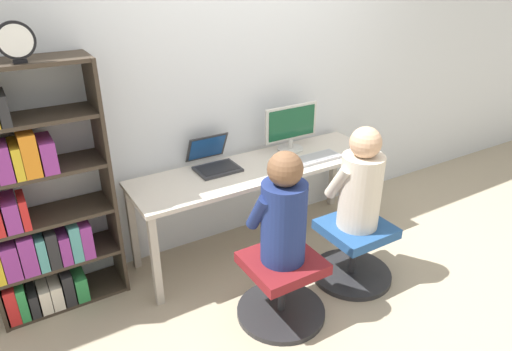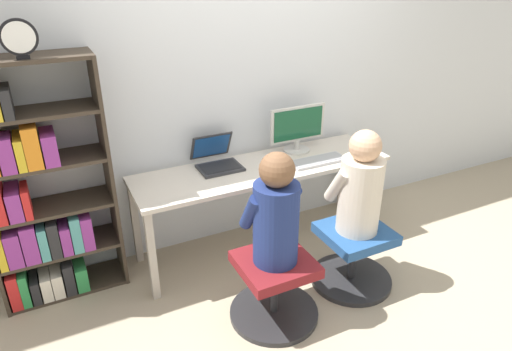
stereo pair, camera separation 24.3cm
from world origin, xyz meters
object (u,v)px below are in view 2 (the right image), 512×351
Objects in this scene: laptop at (217,160)px; office_chair_left at (353,255)px; office_chair_right at (274,288)px; person_at_laptop at (276,214)px; bookshelf at (36,199)px; person_at_monitor at (360,187)px; desk_clock at (19,38)px; keyboard at (318,161)px; desktop_monitor at (298,129)px.

laptop is 0.60× the size of office_chair_left.
office_chair_right is at bearing -89.37° from laptop.
office_chair_right is at bearing -90.00° from person_at_laptop.
laptop is 1.24m from bookshelf.
office_chair_right is at bearing -174.49° from person_at_monitor.
office_chair_left is at bearing 4.67° from person_at_laptop.
person_at_laptop is 1.53m from bookshelf.
laptop is 1.50m from desk_clock.
laptop is 1.20m from office_chair_left.
office_chair_left is 0.54m from person_at_monitor.
keyboard is 1.07m from office_chair_right.
person_at_monitor reaches higher than person_at_laptop.
desk_clock is at bearing -174.95° from laptop.
office_chair_right is 0.81× the size of person_at_monitor.
keyboard is at bearing 85.80° from office_chair_left.
person_at_monitor is (-0.02, -0.83, -0.13)m from desktop_monitor.
person_at_monitor is 2.18m from desk_clock.
person_at_laptop is at bearing 90.00° from office_chair_right.
office_chair_left is 2.69× the size of desk_clock.
desktop_monitor reaches higher than laptop.
keyboard is 0.78× the size of office_chair_left.
laptop reaches higher than keyboard.
person_at_laptop is at bearing -138.57° from keyboard.
office_chair_left and office_chair_right have the same top height.
office_chair_left is at bearing -23.00° from bookshelf.
person_at_laptop reaches higher than office_chair_right.
person_at_laptop is at bearing -89.36° from laptop.
office_chair_left is 0.67m from office_chair_right.
keyboard is at bearing 85.76° from person_at_monitor.
desktop_monitor is 0.70m from laptop.
desktop_monitor is 0.67× the size of person_at_laptop.
bookshelf reaches higher than person_at_laptop.
bookshelf reaches higher than keyboard.
office_chair_left is 0.86m from person_at_laptop.
office_chair_left is 0.36× the size of bookshelf.
person_at_monitor is at bearing 5.09° from person_at_laptop.
desk_clock is at bearing 157.97° from person_at_monitor.
keyboard is at bearing -5.25° from desk_clock.
person_at_monitor is (-0.04, -0.56, 0.04)m from keyboard.
desk_clock is (0.10, -0.08, 0.99)m from bookshelf.
person_at_monitor reaches higher than keyboard.
keyboard is 0.63× the size of person_at_laptop.
desk_clock is at bearing -35.81° from bookshelf.
person_at_laptop reaches higher than laptop.
desk_clock reaches higher than keyboard.
desk_clock is at bearing 145.25° from office_chair_right.
office_chair_right is 0.81× the size of person_at_laptop.
desktop_monitor is at bearing 0.67° from bookshelf.
laptop is 1.07m from person_at_monitor.
laptop is 0.60× the size of office_chair_right.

